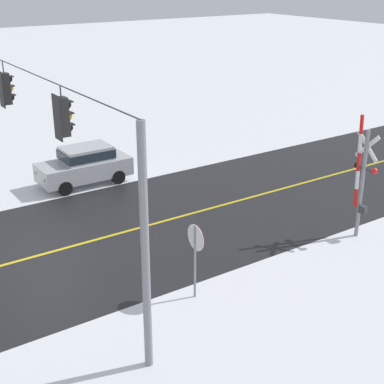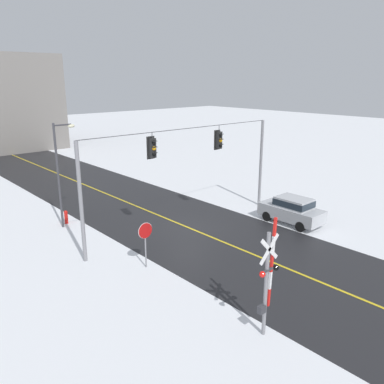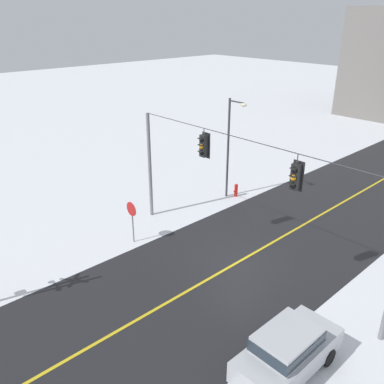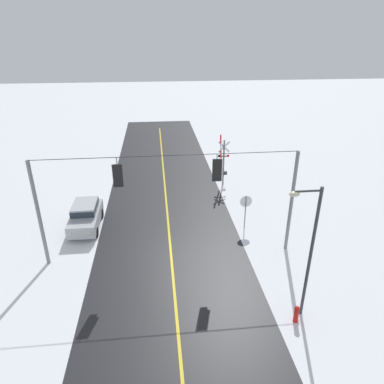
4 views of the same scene
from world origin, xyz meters
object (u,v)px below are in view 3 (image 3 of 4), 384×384
at_px(stop_sign, 132,213).
at_px(fire_hydrant, 236,190).
at_px(streetlamp_near, 231,140).
at_px(parked_car_silver, 288,349).

xyz_separation_m(stop_sign, fire_hydrant, (-0.27, 8.47, -1.25)).
height_order(streetlamp_near, fire_hydrant, streetlamp_near).
relative_size(streetlamp_near, fire_hydrant, 7.39).
xyz_separation_m(parked_car_silver, streetlamp_near, (-11.06, 9.21, 2.96)).
bearing_deg(parked_car_silver, fire_hydrant, 138.28).
distance_m(parked_car_silver, streetlamp_near, 14.69).
xyz_separation_m(streetlamp_near, fire_hydrant, (0.23, 0.45, -3.45)).
xyz_separation_m(parked_car_silver, fire_hydrant, (-10.83, 9.66, -0.49)).
bearing_deg(parked_car_silver, stop_sign, 173.59).
distance_m(parked_car_silver, fire_hydrant, 14.52).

